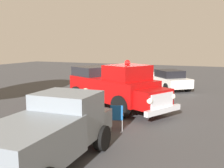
{
  "coord_description": "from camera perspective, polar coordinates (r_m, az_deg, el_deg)",
  "views": [
    {
      "loc": [
        -4.75,
        13.18,
        3.32
      ],
      "look_at": [
        0.67,
        0.43,
        1.27
      ],
      "focal_mm": 42.86,
      "sensor_mm": 36.0,
      "label": 1
    }
  ],
  "objects": [
    {
      "name": "ground_plane",
      "position": [
        14.39,
        3.14,
        -4.94
      ],
      "size": [
        60.0,
        60.0,
        0.0
      ],
      "primitive_type": "plane",
      "color": "#424244"
    },
    {
      "name": "vintage_fire_truck",
      "position": [
        13.84,
        0.63,
        -0.41
      ],
      "size": [
        6.3,
        4.59,
        2.59
      ],
      "color": "black",
      "rests_on": "ground"
    },
    {
      "name": "classic_hot_rod",
      "position": [
        20.52,
        11.68,
        1.03
      ],
      "size": [
        4.23,
        4.53,
        1.46
      ],
      "color": "black",
      "rests_on": "ground"
    },
    {
      "name": "parked_pickup",
      "position": [
        7.6,
        -12.92,
        -9.67
      ],
      "size": [
        2.14,
        4.85,
        1.9
      ],
      "color": "black",
      "rests_on": "ground"
    },
    {
      "name": "lawn_chair_near_truck",
      "position": [
        17.39,
        -1.07,
        -0.62
      ],
      "size": [
        0.66,
        0.66,
        1.02
      ],
      "color": "#B7BABF",
      "rests_on": "ground"
    },
    {
      "name": "lawn_chair_by_car",
      "position": [
        10.42,
        0.98,
        -6.77
      ],
      "size": [
        0.65,
        0.65,
        1.02
      ],
      "color": "#B7BABF",
      "rests_on": "ground"
    },
    {
      "name": "spectator_seated",
      "position": [
        17.24,
        -1.05,
        -0.34
      ],
      "size": [
        0.57,
        0.64,
        1.29
      ],
      "color": "#383842",
      "rests_on": "ground"
    },
    {
      "name": "spectator_standing",
      "position": [
        10.38,
        -5.59,
        -4.74
      ],
      "size": [
        0.64,
        0.28,
        1.68
      ],
      "color": "#2D334C",
      "rests_on": "ground"
    },
    {
      "name": "traffic_cone",
      "position": [
        16.29,
        -9.6,
        -2.36
      ],
      "size": [
        0.4,
        0.4,
        0.64
      ],
      "color": "orange",
      "rests_on": "ground"
    }
  ]
}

